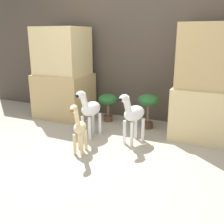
{
  "coord_description": "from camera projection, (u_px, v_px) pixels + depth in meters",
  "views": [
    {
      "loc": [
        1.44,
        -2.39,
        1.37
      ],
      "look_at": [
        0.03,
        0.63,
        0.38
      ],
      "focal_mm": 42.0,
      "sensor_mm": 36.0,
      "label": 1
    }
  ],
  "objects": [
    {
      "name": "rock_pillar_right",
      "position": [
        209.0,
        86.0,
        3.44
      ],
      "size": [
        0.87,
        0.7,
        1.52
      ],
      "color": "#DBC184",
      "rests_on": "ground_plane"
    },
    {
      "name": "potted_palm_back",
      "position": [
        148.0,
        103.0,
        3.89
      ],
      "size": [
        0.31,
        0.31,
        0.53
      ],
      "color": "#513323",
      "rests_on": "ground_plane"
    },
    {
      "name": "ground_plane",
      "position": [
        87.0,
        157.0,
        3.05
      ],
      "size": [
        14.0,
        14.0,
        0.0
      ],
      "primitive_type": "plane",
      "color": "#9E937F"
    },
    {
      "name": "zebra_left",
      "position": [
        90.0,
        109.0,
        3.55
      ],
      "size": [
        0.24,
        0.48,
        0.68
      ],
      "color": "white",
      "rests_on": "ground_plane"
    },
    {
      "name": "zebra_right",
      "position": [
        133.0,
        114.0,
        3.34
      ],
      "size": [
        0.29,
        0.48,
        0.68
      ],
      "color": "white",
      "rests_on": "ground_plane"
    },
    {
      "name": "potted_palm_front",
      "position": [
        108.0,
        102.0,
        4.23
      ],
      "size": [
        0.32,
        0.32,
        0.45
      ],
      "color": "#513323",
      "rests_on": "ground_plane"
    },
    {
      "name": "wall_back",
      "position": [
        139.0,
        52.0,
        4.22
      ],
      "size": [
        6.4,
        0.08,
        2.2
      ],
      "color": "#473D33",
      "rests_on": "ground_plane"
    },
    {
      "name": "rock_pillar_left",
      "position": [
        63.0,
        76.0,
        4.38
      ],
      "size": [
        0.87,
        0.7,
        1.49
      ],
      "color": "tan",
      "rests_on": "ground_plane"
    },
    {
      "name": "giraffe_figurine",
      "position": [
        79.0,
        127.0,
        3.06
      ],
      "size": [
        0.19,
        0.38,
        0.64
      ],
      "color": "beige",
      "rests_on": "ground_plane"
    }
  ]
}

